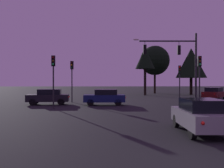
# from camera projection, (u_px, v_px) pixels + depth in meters

# --- Properties ---
(ground_plane) EXTENTS (168.00, 168.00, 0.00)m
(ground_plane) POSITION_uv_depth(u_px,v_px,m) (123.00, 100.00, 31.63)
(ground_plane) COLOR black
(ground_plane) RESTS_ON ground
(traffic_signal_mast_arm) EXTENTS (6.20, 0.48, 6.96)m
(traffic_signal_mast_arm) POSITION_uv_depth(u_px,v_px,m) (178.00, 57.00, 25.25)
(traffic_signal_mast_arm) COLOR #232326
(traffic_signal_mast_arm) RESTS_ON ground
(traffic_light_corner_left) EXTENTS (0.31, 0.36, 4.48)m
(traffic_light_corner_left) POSITION_uv_depth(u_px,v_px,m) (200.00, 71.00, 22.51)
(traffic_light_corner_left) COLOR #232326
(traffic_light_corner_left) RESTS_ON ground
(traffic_light_corner_right) EXTENTS (0.30, 0.35, 4.46)m
(traffic_light_corner_right) POSITION_uv_depth(u_px,v_px,m) (53.00, 71.00, 21.81)
(traffic_light_corner_right) COLOR #232326
(traffic_light_corner_right) RESTS_ON ground
(traffic_light_median) EXTENTS (0.35, 0.38, 4.05)m
(traffic_light_median) POSITION_uv_depth(u_px,v_px,m) (180.00, 76.00, 28.94)
(traffic_light_median) COLOR #232326
(traffic_light_median) RESTS_ON ground
(traffic_light_far_side) EXTENTS (0.35, 0.38, 4.51)m
(traffic_light_far_side) POSITION_uv_depth(u_px,v_px,m) (72.00, 73.00, 28.48)
(traffic_light_far_side) COLOR #232326
(traffic_light_far_side) RESTS_ON ground
(car_nearside_lane) EXTENTS (1.95, 4.27, 1.52)m
(car_nearside_lane) POSITION_uv_depth(u_px,v_px,m) (201.00, 115.00, 11.60)
(car_nearside_lane) COLOR gray
(car_nearside_lane) RESTS_ON ground
(car_crossing_left) EXTENTS (4.18, 2.00, 1.52)m
(car_crossing_left) POSITION_uv_depth(u_px,v_px,m) (48.00, 97.00, 25.54)
(car_crossing_left) COLOR black
(car_crossing_left) RESTS_ON ground
(car_crossing_right) EXTENTS (4.01, 1.77, 1.52)m
(car_crossing_right) POSITION_uv_depth(u_px,v_px,m) (105.00, 97.00, 25.08)
(car_crossing_right) COLOR #0F1947
(car_crossing_right) RESTS_ON ground
(car_far_lane) EXTENTS (4.09, 4.34, 1.52)m
(car_far_lane) POSITION_uv_depth(u_px,v_px,m) (214.00, 93.00, 32.84)
(car_far_lane) COLOR #4C0F0F
(car_far_lane) RESTS_ON ground
(tree_behind_sign) EXTENTS (3.19, 3.19, 7.84)m
(tree_behind_sign) POSITION_uv_depth(u_px,v_px,m) (145.00, 59.00, 42.51)
(tree_behind_sign) COLOR black
(tree_behind_sign) RESTS_ON ground
(tree_left_far) EXTENTS (5.54, 5.54, 8.98)m
(tree_left_far) POSITION_uv_depth(u_px,v_px,m) (155.00, 61.00, 49.01)
(tree_left_far) COLOR black
(tree_left_far) RESTS_ON ground
(tree_center_horizon) EXTENTS (5.14, 5.14, 7.92)m
(tree_center_horizon) POSITION_uv_depth(u_px,v_px,m) (191.00, 63.00, 44.07)
(tree_center_horizon) COLOR black
(tree_center_horizon) RESTS_ON ground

